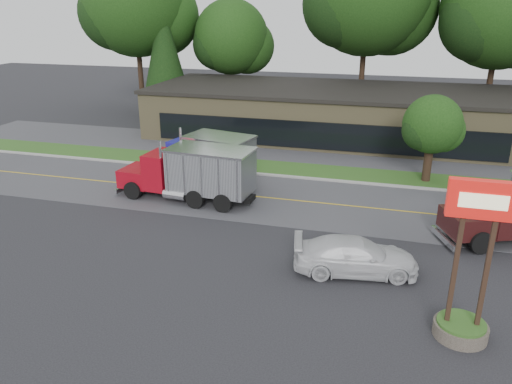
% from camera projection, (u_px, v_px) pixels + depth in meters
% --- Properties ---
extents(ground, '(140.00, 140.00, 0.00)m').
position_uv_depth(ground, '(211.00, 265.00, 22.91)').
color(ground, '#303035').
rests_on(ground, ground).
extents(road, '(60.00, 8.00, 0.02)m').
position_uv_depth(road, '(261.00, 197.00, 31.03)').
color(road, '#58585D').
rests_on(road, ground).
extents(center_line, '(60.00, 0.12, 0.01)m').
position_uv_depth(center_line, '(261.00, 197.00, 31.03)').
color(center_line, gold).
rests_on(center_line, ground).
extents(curb, '(60.00, 0.30, 0.12)m').
position_uv_depth(curb, '(276.00, 176.00, 34.82)').
color(curb, '#9E9E99').
rests_on(curb, ground).
extents(grass_verge, '(60.00, 3.40, 0.03)m').
position_uv_depth(grass_verge, '(282.00, 169.00, 36.44)').
color(grass_verge, '#355D20').
rests_on(grass_verge, ground).
extents(far_parking, '(60.00, 7.00, 0.02)m').
position_uv_depth(far_parking, '(295.00, 151.00, 40.95)').
color(far_parking, '#58585D').
rests_on(far_parking, ground).
extents(strip_mall, '(32.00, 12.00, 4.00)m').
position_uv_depth(strip_mall, '(331.00, 114.00, 45.16)').
color(strip_mall, '#887A53').
rests_on(strip_mall, ground).
extents(bilo_sign, '(2.20, 1.90, 5.95)m').
position_uv_depth(bilo_sign, '(468.00, 287.00, 17.32)').
color(bilo_sign, '#6B6054').
rests_on(bilo_sign, ground).
extents(tree_far_a, '(12.03, 11.32, 17.16)m').
position_uv_depth(tree_far_a, '(138.00, 8.00, 53.01)').
color(tree_far_a, '#382619').
rests_on(tree_far_a, ground).
extents(tree_far_b, '(8.39, 7.90, 11.97)m').
position_uv_depth(tree_far_b, '(233.00, 41.00, 53.46)').
color(tree_far_b, '#382619').
rests_on(tree_far_b, ground).
extents(tree_far_d, '(11.38, 10.71, 16.24)m').
position_uv_depth(tree_far_d, '(502.00, 15.00, 45.12)').
color(tree_far_d, '#382619').
rests_on(tree_far_d, ground).
extents(evergreen_left, '(5.30, 5.30, 12.04)m').
position_uv_depth(evergreen_left, '(164.00, 52.00, 51.65)').
color(evergreen_left, '#382619').
rests_on(evergreen_left, ground).
extents(tree_verge, '(4.09, 3.85, 5.84)m').
position_uv_depth(tree_verge, '(433.00, 127.00, 32.67)').
color(tree_verge, '#382619').
rests_on(tree_verge, ground).
extents(dump_truck_red, '(8.69, 3.28, 3.36)m').
position_uv_depth(dump_truck_red, '(193.00, 172.00, 29.96)').
color(dump_truck_red, black).
rests_on(dump_truck_red, ground).
extents(dump_truck_blue, '(7.49, 4.11, 3.36)m').
position_uv_depth(dump_truck_blue, '(207.00, 158.00, 32.83)').
color(dump_truck_blue, black).
rests_on(dump_truck_blue, ground).
extents(rally_car, '(5.78, 3.19, 1.59)m').
position_uv_depth(rally_car, '(356.00, 256.00, 22.07)').
color(rally_car, silver).
rests_on(rally_car, ground).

